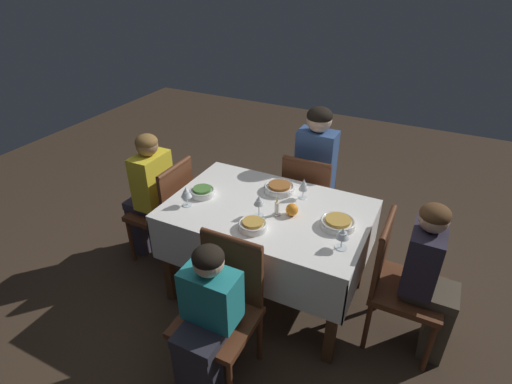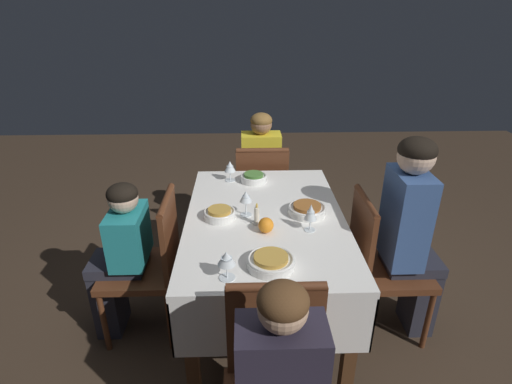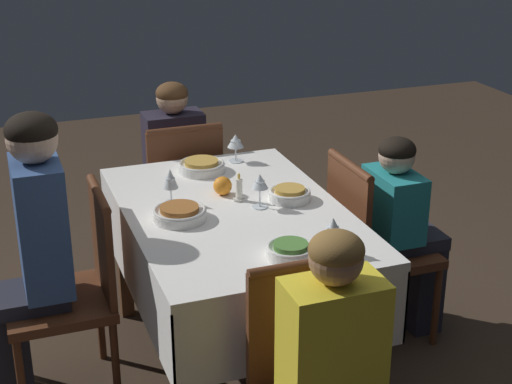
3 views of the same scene
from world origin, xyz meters
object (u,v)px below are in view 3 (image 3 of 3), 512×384
bowl_south (180,213)px  orange_fruit (223,186)px  chair_north (371,241)px  wine_glass_west (236,142)px  chair_south (75,285)px  wine_glass_south (170,180)px  person_child_teal (404,227)px  person_adult_denim (31,246)px  bowl_west (201,166)px  chair_west (180,193)px  bowl_east (291,250)px  dining_table (234,233)px  person_child_dark (172,167)px  wine_glass_north (260,183)px  candle_centerpiece (239,191)px  wine_glass_east (333,229)px  bowl_north (290,194)px

bowl_south → orange_fruit: orange_fruit is taller
chair_north → wine_glass_west: 0.78m
chair_south → chair_north: same height
wine_glass_south → bowl_south: bearing=-3.6°
chair_south → person_child_teal: size_ratio=0.91×
chair_north → wine_glass_west: size_ratio=6.53×
chair_south → person_adult_denim: person_adult_denim is taller
person_adult_denim → bowl_west: size_ratio=5.66×
person_child_teal → bowl_west: 0.96m
wine_glass_south → wine_glass_west: (-0.38, 0.41, -0.00)m
bowl_west → chair_west: bearing=179.9°
wine_glass_south → bowl_east: wine_glass_south is taller
person_child_teal → bowl_west: person_child_teal is taller
dining_table → person_child_dark: 1.04m
dining_table → wine_glass_west: size_ratio=9.80×
chair_north → person_adult_denim: person_adult_denim is taller
person_adult_denim → person_child_teal: size_ratio=1.26×
chair_south → chair_north: size_ratio=1.00×
person_child_teal → wine_glass_west: 0.87m
person_child_dark → wine_glass_north: person_child_dark is taller
wine_glass_north → orange_fruit: size_ratio=1.84×
chair_north → candle_centerpiece: 0.68m
person_child_teal → bowl_south: size_ratio=4.50×
chair_west → orange_fruit: size_ratio=11.03×
wine_glass_east → person_child_dark: bearing=-172.3°
wine_glass_south → wine_glass_east: bearing=33.1°
dining_table → chair_north: 0.67m
wine_glass_north → bowl_west: bearing=-167.2°
dining_table → person_adult_denim: bearing=-94.9°
chair_west → candle_centerpiece: bearing=93.8°
chair_west → wine_glass_west: bearing=120.4°
bowl_east → wine_glass_north: size_ratio=1.19×
bowl_south → person_adult_denim: bearing=-98.9°
chair_west → person_adult_denim: size_ratio=0.73×
chair_south → person_adult_denim: bearing=-90.0°
person_adult_denim → bowl_north: (0.05, 1.05, 0.09)m
person_adult_denim → person_child_dark: 1.26m
person_adult_denim → bowl_west: (-0.40, 0.79, 0.09)m
bowl_west → wine_glass_south: bearing=-35.3°
bowl_west → orange_fruit: bearing=1.9°
chair_south → person_adult_denim: size_ratio=0.73×
person_adult_denim → wine_glass_north: 0.92m
person_child_teal → bowl_north: bearing=91.0°
bowl_east → wine_glass_west: size_ratio=1.29×
bowl_north → orange_fruit: size_ratio=2.19×
person_adult_denim → bowl_north: size_ratio=6.93×
bowl_east → wine_glass_west: 1.03m
bowl_south → wine_glass_north: bearing=91.1°
bowl_east → bowl_north: size_ratio=1.00×
wine_glass_east → wine_glass_north: wine_glass_north is taller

